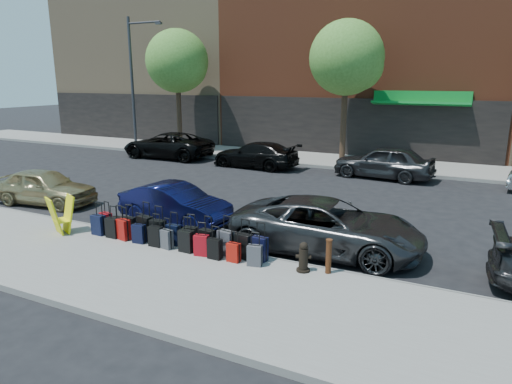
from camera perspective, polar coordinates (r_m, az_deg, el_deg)
The scene contains 40 objects.
ground at distance 16.50m, azimuth -0.11°, elevation -1.82°, with size 120.00×120.00×0.00m, color black.
sidewalk_near at distance 11.36m, azimuth -15.02°, elevation -9.47°, with size 60.00×4.00×0.15m, color gray.
sidewalk_far at distance 25.62m, azimuth 9.88°, elevation 3.87°, with size 60.00×4.00×0.15m, color gray.
curb_near at distance 12.82m, azimuth -9.08°, elevation -6.40°, with size 60.00×0.08×0.15m, color gray.
curb_far at distance 23.71m, azimuth 8.48°, elevation 3.11°, with size 60.00×0.08×0.15m, color gray.
building_left at distance 39.75m, azimuth -9.86°, elevation 18.87°, with size 15.00×12.12×16.00m.
tree_left at distance 29.14m, azimuth -9.60°, elevation 15.63°, with size 3.80×3.80×7.27m.
tree_center at distance 24.59m, azimuth 11.56°, elevation 15.88°, with size 3.80×3.80×7.27m.
streetlight at distance 30.39m, azimuth -14.98°, elevation 13.87°, with size 2.59×0.18×8.00m.
suitcase_front_0 at distance 14.06m, azimuth -18.23°, elevation -3.56°, with size 0.40×0.26×0.89m.
suitcase_front_1 at distance 13.61m, azimuth -16.71°, elevation -4.07°, with size 0.38×0.24×0.86m.
suitcase_front_2 at distance 13.37m, azimuth -15.59°, elevation -4.22°, with size 0.41×0.25×0.93m.
suitcase_front_3 at distance 13.06m, azimuth -13.66°, elevation -4.34°, with size 0.47×0.31×1.06m.
suitcase_front_4 at distance 12.72m, azimuth -12.14°, elevation -4.81°, with size 0.42×0.23×1.02m.
suitcase_front_5 at distance 12.50m, azimuth -10.29°, elevation -5.26°, with size 0.37×0.21×0.90m.
suitcase_front_6 at distance 12.24m, azimuth -8.16°, elevation -5.58°, with size 0.40×0.25×0.90m.
suitcase_front_7 at distance 11.91m, azimuth -6.15°, elevation -6.03°, with size 0.41×0.26×0.93m.
suitcase_front_8 at distance 11.61m, azimuth -3.77°, elevation -6.36°, with size 0.46×0.30×1.02m.
suitcase_front_9 at distance 11.40m, azimuth -1.55°, elevation -6.77°, with size 0.45×0.29×1.00m.
suitcase_front_10 at distance 11.26m, azimuth 0.42°, elevation -7.09°, with size 0.42×0.26×0.96m.
suitcase_back_0 at distance 13.82m, azimuth -19.09°, elevation -3.90°, with size 0.39×0.23×0.93m.
suitcase_back_1 at distance 13.44m, azimuth -17.47°, elevation -4.29°, with size 0.39×0.23×0.91m.
suitcase_back_2 at distance 13.20m, azimuth -16.24°, elevation -4.52°, with size 0.43×0.30×0.93m.
suitcase_back_3 at distance 12.83m, azimuth -14.42°, elevation -5.06°, with size 0.37×0.23×0.84m.
suitcase_back_4 at distance 12.47m, azimuth -12.41°, elevation -5.42°, with size 0.38×0.22×0.89m.
suitcase_back_5 at distance 12.27m, azimuth -11.15°, elevation -5.78°, with size 0.37×0.25×0.82m.
suitcase_back_6 at distance 11.94m, azimuth -8.70°, elevation -6.08°, with size 0.40×0.24×0.92m.
suitcase_back_7 at distance 11.66m, azimuth -6.83°, elevation -6.62°, with size 0.39×0.27×0.86m.
suitcase_back_8 at distance 11.42m, azimuth -5.18°, elevation -7.07°, with size 0.35×0.21×0.83m.
suitcase_back_9 at distance 11.22m, azimuth -2.82°, elevation -7.54°, with size 0.33×0.20×0.77m.
suitcase_back_10 at distance 10.97m, azimuth -0.17°, elevation -7.92°, with size 0.38×0.26×0.83m.
fire_hydrant at distance 10.70m, azimuth 5.95°, elevation -8.19°, with size 0.37×0.32×0.71m.
bollard at distance 10.64m, azimuth 9.07°, elevation -7.88°, with size 0.15×0.15×0.82m.
display_rack at distance 14.27m, azimuth -23.16°, elevation -2.70°, with size 0.82×0.85×1.07m.
car_near_0 at distance 18.37m, azimuth -24.92°, elevation 0.61°, with size 1.56×3.87×1.32m, color tan.
car_near_1 at distance 14.74m, azimuth -10.06°, elevation -1.47°, with size 1.32×3.79×1.25m, color #0D103A.
car_near_2 at distance 12.25m, azimuth 8.90°, elevation -4.24°, with size 2.33×5.06×1.41m, color #363638.
car_far_0 at distance 27.04m, azimuth -10.98°, elevation 5.78°, with size 2.46×5.33×1.48m, color black.
car_far_1 at distance 23.63m, azimuth -0.07°, elevation 4.68°, with size 1.86×4.58×1.33m, color black.
car_far_2 at distance 21.83m, azimuth 15.67°, elevation 3.64°, with size 1.80×4.48×1.53m, color #2F3032.
Camera 1 is at (7.04, -14.23, 4.51)m, focal length 32.00 mm.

